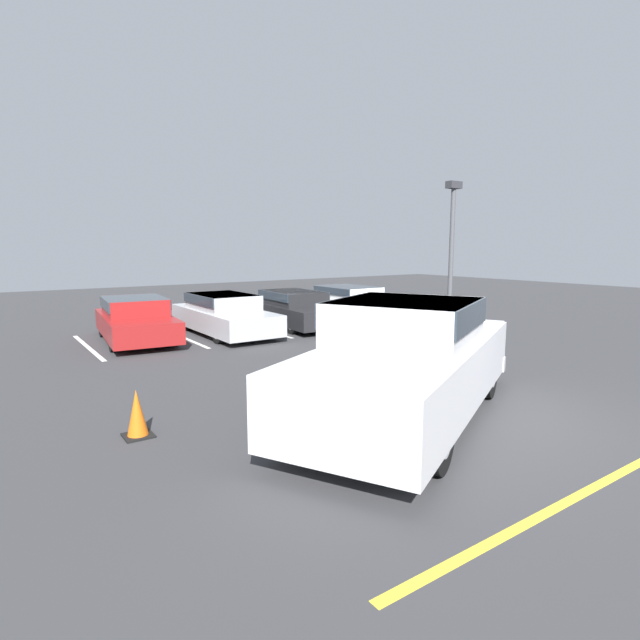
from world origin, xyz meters
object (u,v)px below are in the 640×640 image
pickup_truck (410,359)px  parked_sedan_c (294,308)px  parked_sedan_a (136,318)px  wheel_stop_curb (287,311)px  light_post (452,232)px  parked_sedan_b (224,313)px  traffic_cone (137,415)px  parked_sedan_d (349,302)px

pickup_truck → parked_sedan_c: 9.47m
parked_sedan_a → wheel_stop_curb: parked_sedan_a is taller
parked_sedan_c → light_post: size_ratio=0.83×
pickup_truck → parked_sedan_b: size_ratio=1.30×
pickup_truck → light_post: (11.74, 9.28, 2.35)m
traffic_cone → parked_sedan_b: bearing=57.7°
traffic_cone → wheel_stop_curb: (8.68, 10.23, -0.25)m
light_post → pickup_truck: bearing=-141.7°
parked_sedan_a → light_post: bearing=96.2°
pickup_truck → traffic_cone: bearing=129.2°
pickup_truck → parked_sedan_b: 8.86m
parked_sedan_c → wheel_stop_curb: (1.56, 3.02, -0.57)m
pickup_truck → traffic_cone: 4.16m
light_post → traffic_cone: bearing=-153.8°
parked_sedan_b → light_post: bearing=92.7°
parked_sedan_d → light_post: size_ratio=0.79×
parked_sedan_a → light_post: size_ratio=0.81×
parked_sedan_a → wheel_stop_curb: (6.70, 2.70, -0.60)m
parked_sedan_a → parked_sedan_c: parked_sedan_a is taller
pickup_truck → parked_sedan_c: bearing=42.0°
parked_sedan_c → parked_sedan_d: size_ratio=1.04×
pickup_truck → parked_sedan_a: pickup_truck is taller
pickup_truck → parked_sedan_b: (0.77, 8.83, -0.29)m
parked_sedan_c → parked_sedan_a: bearing=-89.8°
traffic_cone → parked_sedan_d: bearing=37.6°
wheel_stop_curb → parked_sedan_d: bearing=-68.2°
pickup_truck → wheel_stop_curb: 12.88m
traffic_cone → parked_sedan_a: bearing=75.3°
parked_sedan_b → parked_sedan_d: 5.23m
parked_sedan_d → wheel_stop_curb: bearing=-158.2°
parked_sedan_b → pickup_truck: bearing=-4.7°
light_post → parked_sedan_d: bearing=-178.8°
parked_sedan_d → wheel_stop_curb: 2.98m
parked_sedan_b → parked_sedan_d: bearing=94.0°
pickup_truck → light_post: bearing=11.1°
light_post → traffic_cone: light_post is taller
parked_sedan_c → traffic_cone: (-7.12, -7.21, -0.32)m
parked_sedan_b → parked_sedan_c: (2.57, 0.02, -0.02)m
parked_sedan_b → parked_sedan_c: 2.57m
light_post → traffic_cone: 17.54m
parked_sedan_d → parked_sedan_a: bearing=-90.2°
light_post → traffic_cone: size_ratio=7.86×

